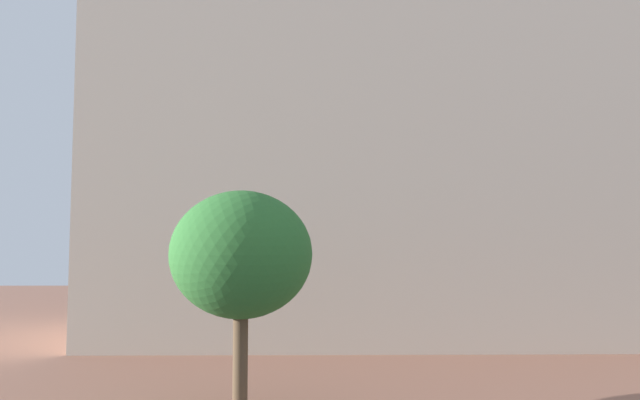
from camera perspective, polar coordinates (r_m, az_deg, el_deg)
landmark_building at (r=31.63m, az=3.40°, el=4.96°), size 25.02×11.68×30.68m
tree_curb_far at (r=16.62m, az=-7.24°, el=-5.05°), size 3.77×3.77×5.87m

